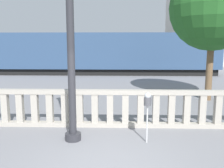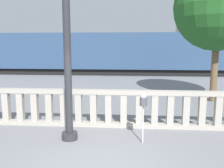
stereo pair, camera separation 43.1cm
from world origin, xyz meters
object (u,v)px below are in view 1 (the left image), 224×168
(lamppost, at_px, (71,49))
(parking_meter, at_px, (148,102))
(train_far, at_px, (160,51))
(tree_left, at_px, (213,7))
(train_near, at_px, (90,53))

(lamppost, xyz_separation_m, parking_meter, (2.01, -0.11, -1.39))
(lamppost, height_order, parking_meter, lamppost)
(lamppost, distance_m, train_far, 28.74)
(parking_meter, bearing_deg, tree_left, 56.99)
(lamppost, relative_size, train_far, 0.19)
(train_near, relative_size, train_far, 0.81)
(lamppost, bearing_deg, train_far, 76.50)
(train_near, bearing_deg, lamppost, -85.05)
(lamppost, height_order, train_near, lamppost)
(parking_meter, xyz_separation_m, tree_left, (3.45, 5.31, 3.14))
(train_far, bearing_deg, train_near, -122.48)
(train_near, distance_m, train_far, 14.96)
(lamppost, xyz_separation_m, train_near, (-1.33, 15.32, -0.63))
(train_near, distance_m, tree_left, 12.41)
(parking_meter, relative_size, tree_left, 0.22)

